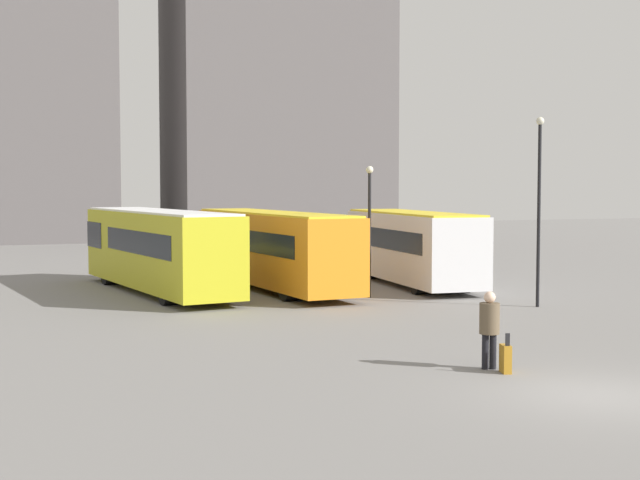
% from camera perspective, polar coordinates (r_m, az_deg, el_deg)
% --- Properties ---
extents(ground_plane, '(160.00, 160.00, 0.00)m').
position_cam_1_polar(ground_plane, '(19.19, 17.37, -9.47)').
color(ground_plane, slate).
extents(building_block_right, '(17.83, 11.83, 34.08)m').
position_cam_1_polar(building_block_right, '(77.95, -2.89, 12.93)').
color(building_block_right, '#5B5656').
rests_on(building_block_right, ground_plane).
extents(bus_0, '(4.31, 12.44, 3.28)m').
position_cam_1_polar(bus_0, '(36.07, -10.38, -0.48)').
color(bus_0, gold).
rests_on(bus_0, ground_plane).
extents(bus_1, '(3.53, 12.53, 3.18)m').
position_cam_1_polar(bus_1, '(36.78, -3.12, -0.43)').
color(bus_1, orange).
rests_on(bus_1, ground_plane).
extents(bus_2, '(3.23, 10.31, 3.14)m').
position_cam_1_polar(bus_2, '(38.36, 5.85, -0.34)').
color(bus_2, silver).
rests_on(bus_2, ground_plane).
extents(traveler, '(0.57, 0.57, 1.82)m').
position_cam_1_polar(traveler, '(21.06, 10.79, -5.24)').
color(traveler, black).
rests_on(traveler, ground_plane).
extents(suitcase, '(0.28, 0.43, 0.93)m').
position_cam_1_polar(suitcase, '(20.84, 11.79, -7.44)').
color(suitcase, '#B27A1E').
rests_on(suitcase, ground_plane).
extents(lamp_post_0, '(0.28, 0.28, 6.64)m').
position_cam_1_polar(lamp_post_0, '(32.00, 13.84, 2.65)').
color(lamp_post_0, black).
rests_on(lamp_post_0, ground_plane).
extents(lamp_post_1, '(0.28, 0.28, 5.00)m').
position_cam_1_polar(lamp_post_1, '(33.71, 3.19, 1.33)').
color(lamp_post_1, black).
rests_on(lamp_post_1, ground_plane).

